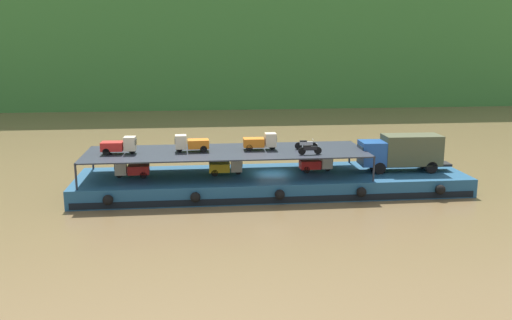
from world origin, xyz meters
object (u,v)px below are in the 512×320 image
Objects in this scene: mini_truck_lower_stern at (131,169)px; motorcycle_upper_port at (310,149)px; mini_truck_upper_fore at (260,142)px; covered_lorry at (402,151)px; cargo_barge at (272,182)px; mini_truck_upper_mid at (191,143)px; motorcycle_upper_centre at (306,144)px; mini_truck_lower_aft at (226,166)px; mini_truck_upper_stern at (119,145)px; mini_truck_lower_mid at (317,163)px.

mini_truck_lower_stern is 14.48m from motorcycle_upper_port.
mini_truck_upper_fore reaches higher than motorcycle_upper_port.
cargo_barge is at bearing 178.88° from covered_lorry.
covered_lorry is at bearing -1.37° from mini_truck_upper_mid.
motorcycle_upper_centre is (-8.25, 0.25, 0.74)m from covered_lorry.
motorcycle_upper_centre is at bearing 0.78° from cargo_barge.
mini_truck_upper_fore reaches higher than mini_truck_lower_stern.
covered_lorry is 2.86× the size of mini_truck_lower_aft.
mini_truck_upper_mid and mini_truck_upper_fore have the same top height.
mini_truck_upper_fore is at bearing 1.31° from mini_truck_lower_stern.
mini_truck_lower_aft is 6.88m from motorcycle_upper_centre.
cargo_barge is 4.65m from motorcycle_upper_port.
mini_truck_upper_stern is at bearing 179.70° from covered_lorry.
motorcycle_upper_port is (9.35, -2.26, -0.26)m from mini_truck_upper_mid.
cargo_barge is 3.59m from mini_truck_upper_fore.
mini_truck_upper_stern is at bearing -176.97° from mini_truck_upper_mid.
mini_truck_lower_stern reaches higher than cargo_barge.
motorcycle_upper_centre is (9.47, -0.17, -0.26)m from mini_truck_upper_mid.
mini_truck_upper_mid reaches higher than mini_truck_lower_stern.
motorcycle_upper_centre is (3.78, -0.28, -0.26)m from mini_truck_upper_fore.
mini_truck_upper_mid is at bearing 3.03° from mini_truck_upper_stern.
covered_lorry is at bearing -1.12° from cargo_barge.
motorcycle_upper_centre is at bearing -0.94° from mini_truck_lower_aft.
mini_truck_lower_stern and mini_truck_lower_aft have the same top height.
motorcycle_upper_centre is at bearing -159.12° from mini_truck_lower_mid.
cargo_barge is at bearing -2.20° from mini_truck_lower_aft.
mini_truck_upper_fore is 4.37m from motorcycle_upper_port.
covered_lorry reaches higher than motorcycle_upper_centre.
mini_truck_lower_mid is at bearing 20.88° from motorcycle_upper_centre.
mini_truck_lower_stern is 1.46× the size of motorcycle_upper_centre.
mini_truck_lower_aft is at bearing 1.63° from mini_truck_upper_stern.
covered_lorry reaches higher than mini_truck_lower_aft.
mini_truck_lower_aft reaches higher than cargo_barge.
mini_truck_lower_mid is (15.36, 0.35, 0.00)m from mini_truck_lower_stern.
mini_truck_lower_stern is at bearing 179.84° from motorcycle_upper_centre.
motorcycle_upper_port is at bearing -37.32° from cargo_barge.
mini_truck_lower_mid is 0.99× the size of mini_truck_upper_fore.
mini_truck_lower_aft is at bearing -176.60° from mini_truck_upper_fore.
motorcycle_upper_port is at bearing -18.61° from mini_truck_lower_aft.
mini_truck_upper_stern and mini_truck_upper_mid have the same top height.
mini_truck_upper_stern is at bearing -179.56° from cargo_barge.
motorcycle_upper_port is 1.00× the size of motorcycle_upper_centre.
mini_truck_upper_mid is (-10.50, -0.22, 2.00)m from mini_truck_lower_mid.
mini_truck_upper_mid reaches higher than covered_lorry.
mini_truck_lower_mid is 3.24m from motorcycle_upper_port.
cargo_barge is 4.10m from mini_truck_lower_aft.
mini_truck_lower_mid is 1.45× the size of motorcycle_upper_centre.
mini_truck_lower_aft is at bearing -177.89° from mini_truck_lower_mid.
mini_truck_upper_stern reaches higher than motorcycle_upper_port.
mini_truck_lower_mid is at bearing 1.31° from mini_truck_lower_stern.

